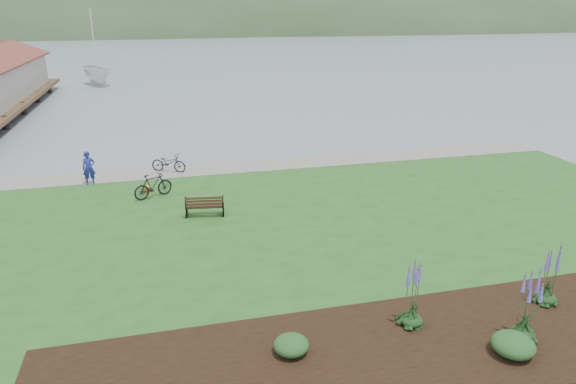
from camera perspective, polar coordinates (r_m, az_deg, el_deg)
name	(u,v)px	position (r m, az deg, el deg)	size (l,w,h in m)	color
ground	(294,219)	(22.17, 0.63, -3.06)	(600.00, 600.00, 0.00)	gray
lawn	(307,234)	(20.32, 2.07, -4.67)	(34.00, 20.00, 0.40)	#23591F
shoreline_path	(262,165)	(28.36, -2.91, 2.99)	(34.00, 2.20, 0.03)	gray
garden_bed	(495,332)	(15.29, 21.97, -14.27)	(24.00, 4.40, 0.04)	black
far_hillside	(227,33)	(191.60, -6.85, 17.15)	(580.00, 80.00, 38.00)	#385831
park_bench	(205,206)	(21.53, -9.24, -1.51)	(1.63, 0.86, 0.97)	black
person	(88,165)	(26.82, -21.29, 2.79)	(0.71, 0.49, 1.96)	navy
bicycle_a	(169,163)	(27.81, -13.13, 3.19)	(1.90, 0.66, 1.00)	black
bicycle_b	(153,186)	(24.16, -14.77, 0.68)	(1.88, 0.54, 1.13)	black
sailboat	(99,85)	(65.33, -20.24, 11.08)	(10.26, 10.45, 27.05)	silver
pannier	(148,189)	(24.99, -15.32, 0.28)	(0.19, 0.29, 0.32)	orange
echium_0	(528,306)	(14.83, 25.08, -11.42)	(0.62, 0.62, 2.22)	#133414
echium_1	(550,278)	(16.81, 27.07, -8.46)	(0.62, 0.62, 2.07)	#133414
echium_4	(414,294)	(14.37, 13.83, -10.90)	(0.62, 0.62, 2.38)	#133414
shrub_0	(291,345)	(13.40, 0.37, -16.64)	(0.90, 0.90, 0.45)	#1E4C21
shrub_1	(513,345)	(14.47, 23.74, -15.27)	(1.07, 1.07, 0.54)	#1E4C21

